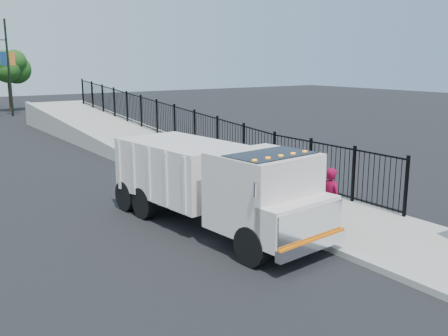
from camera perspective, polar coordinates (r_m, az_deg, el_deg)
ground at (r=14.65m, az=5.10°, el=-6.40°), size 120.00×120.00×0.00m
sidewalk at (r=14.61m, az=16.06°, el=-6.66°), size 3.55×12.00×0.12m
curb at (r=13.24m, az=10.68°, el=-8.27°), size 0.30×12.00×0.16m
ramp at (r=29.23m, az=-11.86°, el=2.77°), size 3.95×24.06×3.19m
iron_fence at (r=26.13m, az=-5.64°, el=3.88°), size 0.10×28.00×1.80m
truck at (r=13.78m, az=-0.90°, el=-1.50°), size 3.05×7.45×2.48m
worker at (r=13.73m, az=12.10°, el=-3.54°), size 0.45×0.66×1.76m
debris at (r=15.31m, az=9.86°, el=-5.06°), size 0.37×0.37×0.09m
light_pole_1 at (r=46.09m, az=-23.81°, el=10.83°), size 3.78×0.22×8.00m
tree_1 at (r=50.49m, az=-23.45°, el=10.40°), size 2.43×2.43×5.22m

